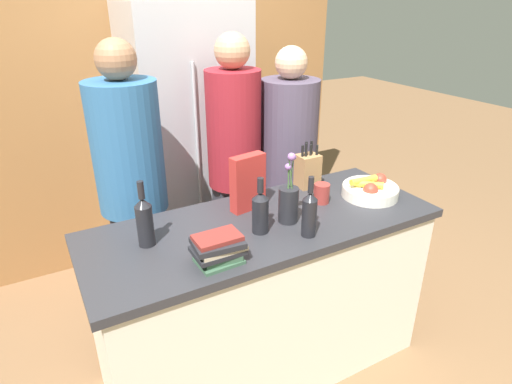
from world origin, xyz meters
The scene contains 16 objects.
ground_plane centered at (0.00, 0.00, 0.00)m, with size 14.00×14.00×0.00m, color brown.
kitchen_island centered at (0.00, 0.00, 0.45)m, with size 1.70×0.66×0.90m.
back_wall_wood centered at (0.00, 1.56, 1.30)m, with size 2.90×0.12×2.60m.
refrigerator centered at (0.08, 1.20, 0.93)m, with size 0.74×0.63×1.85m.
fruit_bowl centered at (0.63, -0.03, 0.94)m, with size 0.30×0.30×0.10m.
knife_block centered at (0.42, 0.24, 1.00)m, with size 0.12×0.10×0.26m.
flower_vase centered at (0.10, -0.05, 1.00)m, with size 0.09×0.09×0.35m.
cereal_box centered at (-0.01, 0.16, 1.04)m, with size 0.19×0.09×0.28m.
coffee_mug centered at (0.36, 0.04, 0.95)m, with size 0.08×0.12×0.10m.
book_stack centered at (-0.33, -0.20, 0.96)m, with size 0.21×0.16×0.12m.
bottle_oil centered at (0.11, -0.21, 1.01)m, with size 0.07×0.07×0.28m.
bottle_vinegar centered at (-0.55, 0.06, 1.02)m, with size 0.07×0.07×0.30m.
bottle_wine centered at (-0.07, -0.08, 1.00)m, with size 0.08×0.08×0.26m.
person_at_sink centered at (-0.47, 0.61, 0.95)m, with size 0.36×0.36×1.70m.
person_in_blue centered at (0.16, 0.64, 0.97)m, with size 0.32×0.32×1.71m.
person_in_red_tee centered at (0.50, 0.57, 0.91)m, with size 0.35×0.35×1.62m.
Camera 1 is at (-0.90, -1.55, 1.87)m, focal length 30.00 mm.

